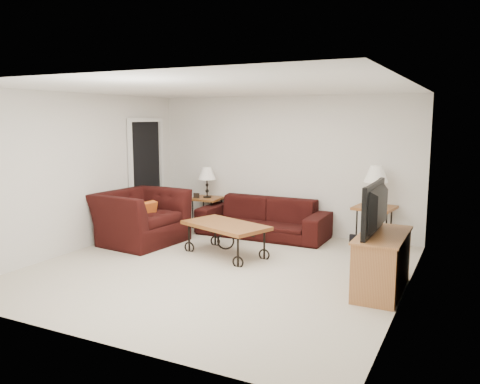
% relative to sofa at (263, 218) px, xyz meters
% --- Properties ---
extents(ground, '(5.00, 5.00, 0.00)m').
position_rel_sofa_xyz_m(ground, '(0.20, -2.02, -0.34)').
color(ground, beige).
rests_on(ground, ground).
extents(wall_back, '(5.00, 0.02, 2.50)m').
position_rel_sofa_xyz_m(wall_back, '(0.20, 0.48, 0.91)').
color(wall_back, silver).
rests_on(wall_back, ground).
extents(wall_front, '(5.00, 0.02, 2.50)m').
position_rel_sofa_xyz_m(wall_front, '(0.20, -4.52, 0.91)').
color(wall_front, silver).
rests_on(wall_front, ground).
extents(wall_left, '(0.02, 5.00, 2.50)m').
position_rel_sofa_xyz_m(wall_left, '(-2.30, -2.02, 0.91)').
color(wall_left, silver).
rests_on(wall_left, ground).
extents(wall_right, '(0.02, 5.00, 2.50)m').
position_rel_sofa_xyz_m(wall_right, '(2.70, -2.02, 0.91)').
color(wall_right, silver).
rests_on(wall_right, ground).
extents(ceiling, '(5.00, 5.00, 0.00)m').
position_rel_sofa_xyz_m(ceiling, '(0.20, -2.02, 2.16)').
color(ceiling, white).
rests_on(ceiling, wall_back).
extents(doorway, '(0.08, 0.94, 2.04)m').
position_rel_sofa_xyz_m(doorway, '(-2.27, -0.37, 0.68)').
color(doorway, black).
rests_on(doorway, ground).
extents(sofa, '(2.33, 0.91, 0.68)m').
position_rel_sofa_xyz_m(sofa, '(0.00, 0.00, 0.00)').
color(sofa, black).
rests_on(sofa, ground).
extents(side_table_left, '(0.58, 0.58, 0.59)m').
position_rel_sofa_xyz_m(side_table_left, '(-1.25, 0.18, -0.05)').
color(side_table_left, '#925725').
rests_on(side_table_left, ground).
extents(side_table_right, '(0.68, 0.68, 0.67)m').
position_rel_sofa_xyz_m(side_table_right, '(1.93, 0.18, -0.00)').
color(side_table_right, '#925725').
rests_on(side_table_right, ground).
extents(lamp_left, '(0.36, 0.36, 0.59)m').
position_rel_sofa_xyz_m(lamp_left, '(-1.25, 0.18, 0.54)').
color(lamp_left, black).
rests_on(lamp_left, side_table_left).
extents(lamp_right, '(0.42, 0.42, 0.67)m').
position_rel_sofa_xyz_m(lamp_right, '(1.93, 0.18, 0.67)').
color(lamp_right, black).
rests_on(lamp_right, side_table_right).
extents(photo_frame_left, '(0.12, 0.04, 0.10)m').
position_rel_sofa_xyz_m(photo_frame_left, '(-1.40, 0.03, 0.30)').
color(photo_frame_left, black).
rests_on(photo_frame_left, side_table_left).
extents(photo_frame_right, '(0.13, 0.06, 0.11)m').
position_rel_sofa_xyz_m(photo_frame_right, '(2.08, 0.03, 0.39)').
color(photo_frame_right, black).
rests_on(photo_frame_right, side_table_right).
extents(coffee_table, '(1.50, 1.13, 0.50)m').
position_rel_sofa_xyz_m(coffee_table, '(-0.02, -1.37, -0.09)').
color(coffee_table, '#925725').
rests_on(coffee_table, ground).
extents(armchair, '(1.32, 1.48, 0.88)m').
position_rel_sofa_xyz_m(armchair, '(-1.67, -1.33, 0.10)').
color(armchair, black).
rests_on(armchair, ground).
extents(throw_pillow, '(0.15, 0.41, 0.40)m').
position_rel_sofa_xyz_m(throw_pillow, '(-1.52, -1.38, 0.18)').
color(throw_pillow, '#BE5618').
rests_on(throw_pillow, armchair).
extents(tv_stand, '(0.50, 1.20, 0.72)m').
position_rel_sofa_xyz_m(tv_stand, '(2.43, -1.92, 0.02)').
color(tv_stand, '#A5713D').
rests_on(tv_stand, ground).
extents(television, '(0.14, 1.08, 0.62)m').
position_rel_sofa_xyz_m(television, '(2.41, -1.92, 0.69)').
color(television, black).
rests_on(television, tv_stand).
extents(backpack, '(0.48, 0.43, 0.51)m').
position_rel_sofa_xyz_m(backpack, '(1.78, -0.21, -0.09)').
color(backpack, black).
rests_on(backpack, ground).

